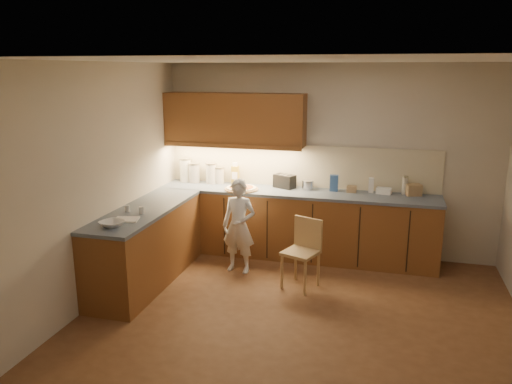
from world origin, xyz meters
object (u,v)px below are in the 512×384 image
pizza_on_board (241,188)px  toaster (285,181)px  oil_jug (235,174)px  child (239,226)px  wooden_chair (304,248)px

pizza_on_board → toaster: toaster is taller
pizza_on_board → oil_jug: (-0.18, 0.30, 0.12)m
child → toaster: (0.40, 0.86, 0.41)m
pizza_on_board → toaster: 0.61m
wooden_chair → pizza_on_board: bearing=161.5°
oil_jug → pizza_on_board: bearing=-59.3°
oil_jug → toaster: (0.72, -0.03, -0.05)m
pizza_on_board → toaster: (0.54, 0.27, 0.07)m
toaster → oil_jug: bearing=-158.5°
toaster → pizza_on_board: bearing=-129.2°
child → pizza_on_board: bearing=110.4°
wooden_chair → toaster: toaster is taller
child → toaster: 1.03m
pizza_on_board → child: 0.69m
toaster → child: bearing=-91.0°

